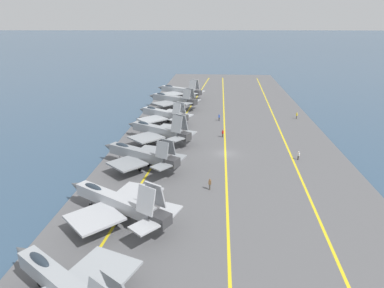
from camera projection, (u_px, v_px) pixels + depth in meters
ground_plane at (225, 155)px, 65.44m from camera, size 2000.00×2000.00×0.00m
carrier_deck at (225, 154)px, 65.37m from camera, size 207.17×44.71×0.40m
deck_stripe_foul_line at (291, 155)px, 64.39m from camera, size 186.38×6.09×0.01m
deck_stripe_centerline at (225, 153)px, 65.30m from camera, size 186.46×0.36×0.01m
deck_stripe_edge_line at (162, 152)px, 66.22m from camera, size 186.06×12.83×0.01m
parked_jet_second at (117, 202)px, 42.73m from camera, size 13.59×16.65×6.49m
parked_jet_third at (140, 154)px, 58.08m from camera, size 12.53×15.93×6.00m
parked_jet_fourth at (158, 130)px, 71.15m from camera, size 13.71×16.10×6.55m
parked_jet_fifth at (163, 114)px, 84.04m from camera, size 13.72×14.90×5.89m
parked_jet_sixth at (172, 99)px, 98.65m from camera, size 13.52×16.46×6.28m
parked_jet_seventh at (179, 90)px, 111.89m from camera, size 13.36×16.90×6.56m
crew_blue_vest at (219, 117)px, 86.49m from camera, size 0.33×0.42×1.77m
crew_brown_vest at (210, 184)px, 50.86m from camera, size 0.32×0.42×1.84m
crew_yellow_vest at (297, 115)px, 88.17m from camera, size 0.43×0.35×1.73m
crew_red_vest at (223, 133)px, 74.12m from camera, size 0.46×0.44×1.71m
crew_white_vest at (298, 155)px, 62.04m from camera, size 0.44×0.46×1.66m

